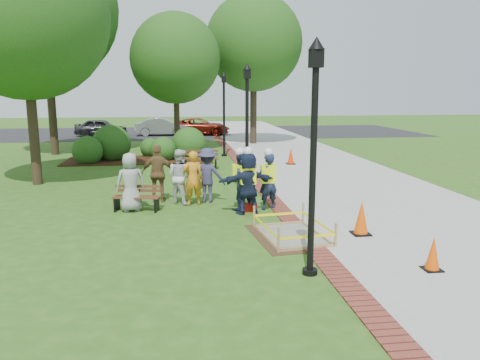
{
  "coord_description": "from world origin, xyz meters",
  "views": [
    {
      "loc": [
        -1.12,
        -10.97,
        3.36
      ],
      "look_at": [
        0.5,
        1.2,
        1.0
      ],
      "focal_mm": 35.0,
      "sensor_mm": 36.0,
      "label": 1
    }
  ],
  "objects": [
    {
      "name": "ground",
      "position": [
        0.0,
        0.0,
        0.0
      ],
      "size": [
        100.0,
        100.0,
        0.0
      ],
      "primitive_type": "plane",
      "color": "#285116",
      "rests_on": "ground"
    },
    {
      "name": "shrub_b",
      "position": [
        -4.33,
        12.33,
        0.0
      ],
      "size": [
        1.86,
        1.86,
        1.86
      ],
      "primitive_type": "sphere",
      "color": "#174413",
      "rests_on": "ground"
    },
    {
      "name": "bench_near",
      "position": [
        -2.32,
        2.15,
        0.23
      ],
      "size": [
        1.38,
        0.68,
        0.71
      ],
      "color": "brown",
      "rests_on": "ground"
    },
    {
      "name": "hivis_worker_a",
      "position": [
        0.75,
        1.46,
        0.92
      ],
      "size": [
        0.61,
        0.45,
        1.86
      ],
      "color": "#192941",
      "rests_on": "ground"
    },
    {
      "name": "toolbox",
      "position": [
        0.81,
        1.68,
        0.11
      ],
      "size": [
        0.48,
        0.31,
        0.22
      ],
      "primitive_type": "cube",
      "rotation": [
        0.0,
        0.0,
        0.14
      ],
      "color": "#B9170E",
      "rests_on": "ground"
    },
    {
      "name": "brick_edging",
      "position": [
        1.75,
        10.0,
        0.01
      ],
      "size": [
        0.5,
        60.0,
        0.03
      ],
      "primitive_type": "cube",
      "color": "maroon",
      "rests_on": "ground"
    },
    {
      "name": "cone_front",
      "position": [
        3.59,
        -3.15,
        0.32
      ],
      "size": [
        0.34,
        0.34,
        0.67
      ],
      "color": "black",
      "rests_on": "ground"
    },
    {
      "name": "cone_far",
      "position": [
        4.0,
        9.78,
        0.37
      ],
      "size": [
        0.39,
        0.39,
        0.77
      ],
      "color": "black",
      "rests_on": "ground"
    },
    {
      "name": "parking_lot",
      "position": [
        0.0,
        27.0,
        0.0
      ],
      "size": [
        36.0,
        12.0,
        0.01
      ],
      "primitive_type": "cube",
      "color": "black",
      "rests_on": "ground"
    },
    {
      "name": "shrub_d",
      "position": [
        -0.58,
        12.45,
        0.0
      ],
      "size": [
        1.69,
        1.69,
        1.69
      ],
      "primitive_type": "sphere",
      "color": "#174413",
      "rests_on": "ground"
    },
    {
      "name": "lamp_far",
      "position": [
        1.25,
        13.0,
        2.48
      ],
      "size": [
        0.28,
        0.28,
        4.26
      ],
      "color": "black",
      "rests_on": "ground"
    },
    {
      "name": "tree_left",
      "position": [
        -6.22,
        6.54,
        5.88
      ],
      "size": [
        5.77,
        5.77,
        8.77
      ],
      "color": "#3D2D1E",
      "rests_on": "ground"
    },
    {
      "name": "lamp_mid",
      "position": [
        1.25,
        5.0,
        2.48
      ],
      "size": [
        0.28,
        0.28,
        4.26
      ],
      "color": "black",
      "rests_on": "ground"
    },
    {
      "name": "hivis_worker_c",
      "position": [
        0.59,
        1.88,
        0.89
      ],
      "size": [
        0.59,
        0.46,
        1.79
      ],
      "color": "#1D314B",
      "rests_on": "ground"
    },
    {
      "name": "cone_back",
      "position": [
        3.1,
        -0.84,
        0.4
      ],
      "size": [
        0.42,
        0.42,
        0.83
      ],
      "color": "black",
      "rests_on": "ground"
    },
    {
      "name": "casual_person_b",
      "position": [
        -0.71,
        2.63,
        0.81
      ],
      "size": [
        0.55,
        0.39,
        1.62
      ],
      "color": "orange",
      "rests_on": "ground"
    },
    {
      "name": "sidewalk",
      "position": [
        5.0,
        10.0,
        0.01
      ],
      "size": [
        6.0,
        60.0,
        0.02
      ],
      "primitive_type": "cube",
      "color": "#9E9E99",
      "rests_on": "ground"
    },
    {
      "name": "bench_far",
      "position": [
        -0.17,
        9.09,
        0.26
      ],
      "size": [
        1.57,
        0.71,
        0.82
      ],
      "color": "#533B1C",
      "rests_on": "ground"
    },
    {
      "name": "mulch_bed",
      "position": [
        -3.0,
        12.0,
        0.02
      ],
      "size": [
        7.0,
        3.0,
        0.05
      ],
      "primitive_type": "cube",
      "color": "#381E0F",
      "rests_on": "ground"
    },
    {
      "name": "shrub_c",
      "position": [
        -1.83,
        11.8,
        0.0
      ],
      "size": [
        1.25,
        1.25,
        1.25
      ],
      "primitive_type": "sphere",
      "color": "#174413",
      "rests_on": "ground"
    },
    {
      "name": "lamp_near",
      "position": [
        1.25,
        -3.0,
        2.48
      ],
      "size": [
        0.28,
        0.28,
        4.26
      ],
      "color": "black",
      "rests_on": "ground"
    },
    {
      "name": "tree_far",
      "position": [
        -7.61,
        14.79,
        7.38
      ],
      "size": [
        7.32,
        7.32,
        11.05
      ],
      "color": "#3D2D1E",
      "rests_on": "ground"
    },
    {
      "name": "parked_car_a",
      "position": [
        -6.72,
        24.79,
        0.0
      ],
      "size": [
        2.13,
        4.38,
        1.39
      ],
      "primitive_type": "imported",
      "rotation": [
        0.0,
        0.0,
        1.51
      ],
      "color": "#29292C",
      "rests_on": "ground"
    },
    {
      "name": "tree_right",
      "position": [
        3.66,
        18.49,
        6.23
      ],
      "size": [
        5.96,
        5.96,
        9.22
      ],
      "color": "#3D2D1E",
      "rests_on": "ground"
    },
    {
      "name": "shrub_a",
      "position": [
        -5.29,
        11.31,
        0.0
      ],
      "size": [
        1.4,
        1.4,
        1.4
      ],
      "primitive_type": "sphere",
      "color": "#174413",
      "rests_on": "ground"
    },
    {
      "name": "casual_person_a",
      "position": [
        -2.47,
        2.16,
        0.83
      ],
      "size": [
        0.59,
        0.45,
        1.66
      ],
      "color": "#989898",
      "rests_on": "ground"
    },
    {
      "name": "casual_person_d",
      "position": [
        -1.73,
        3.15,
        0.88
      ],
      "size": [
        0.6,
        0.42,
        1.75
      ],
      "color": "brown",
      "rests_on": "ground"
    },
    {
      "name": "hivis_worker_b",
      "position": [
        1.39,
        1.83,
        0.88
      ],
      "size": [
        0.6,
        0.48,
        1.77
      ],
      "color": "#1A2B45",
      "rests_on": "ground"
    },
    {
      "name": "casual_person_c",
      "position": [
        -1.09,
        2.88,
        0.82
      ],
      "size": [
        0.62,
        0.6,
        1.65
      ],
      "color": "silver",
      "rests_on": "ground"
    },
    {
      "name": "parked_car_b",
      "position": [
        -2.23,
        24.65,
        0.0
      ],
      "size": [
        2.17,
        4.5,
        1.43
      ],
      "primitive_type": "imported",
      "rotation": [
        0.0,
        0.0,
        1.51
      ],
      "color": "gray",
      "rests_on": "ground"
    },
    {
      "name": "wet_concrete_pad",
      "position": [
        1.46,
        -0.76,
        0.23
      ],
      "size": [
        1.95,
        2.48,
        0.55
      ],
      "color": "#47331E",
      "rests_on": "ground"
    },
    {
      "name": "tree_back",
      "position": [
        -1.15,
        15.43,
        5.05
      ],
      "size": [
        4.9,
        4.9,
        7.51
      ],
      "color": "#3D2D1E",
      "rests_on": "ground"
    },
    {
      "name": "shrub_e",
      "position": [
        -2.54,
        13.35,
        0.0
      ],
      "size": [
        1.03,
        1.03,
        1.03
      ],
      "primitive_type": "sphere",
      "color": "#174413",
      "rests_on": "ground"
    },
    {
      "name": "casual_person_e",
      "position": [
        -0.26,
        2.96,
        0.83
      ],
      "size": [
        0.59,
        0.45,
        1.65
      ],
      "color": "#353157",
      "rests_on": "ground"
    },
    {
      "name": "parked_car_c",
      "position": [
        0.54,
        24.76,
        0.0
      ],
      "size": [
        2.38,
        4.45,
        1.38
      ],
      "primitive_type": "imported",
      "rotation": [
        0.0,
        0.0,
        1.44
      ],
      "color": "maroon",
      "rests_on": "ground"
    }
  ]
}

